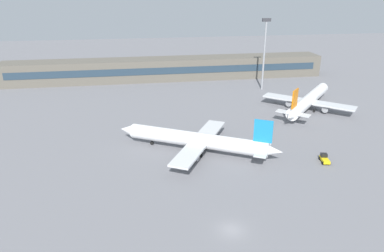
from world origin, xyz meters
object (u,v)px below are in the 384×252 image
object	(u,v)px
baggage_tug_yellow	(324,159)
floodlight_tower_west	(264,49)
airplane_near	(195,140)
airplane_mid	(309,100)

from	to	relation	value
baggage_tug_yellow	floodlight_tower_west	size ratio (longest dim) A/B	0.14
airplane_near	floodlight_tower_west	distance (m)	63.80
airplane_mid	floodlight_tower_west	size ratio (longest dim) A/B	1.24
airplane_near	floodlight_tower_west	size ratio (longest dim) A/B	1.39
airplane_mid	baggage_tug_yellow	world-z (taller)	airplane_mid
airplane_near	baggage_tug_yellow	xyz separation A→B (m)	(28.04, -10.20, -2.29)
airplane_mid	floodlight_tower_west	distance (m)	29.30
airplane_near	airplane_mid	size ratio (longest dim) A/B	1.12
airplane_mid	baggage_tug_yellow	distance (m)	38.76
airplane_mid	airplane_near	bearing A→B (deg)	-148.35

